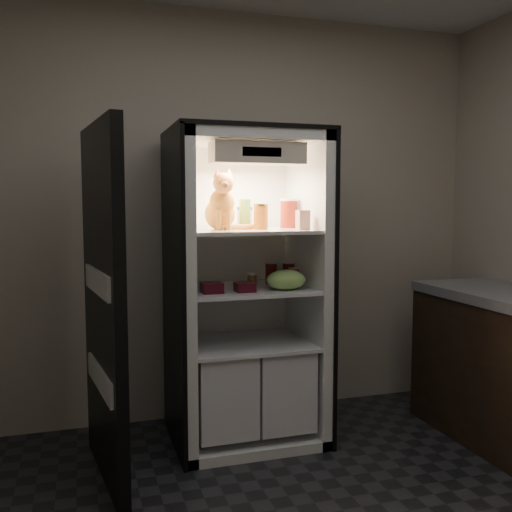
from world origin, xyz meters
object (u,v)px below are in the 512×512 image
Objects in this scene: tabby_cat at (221,207)px; cream_carton at (303,220)px; parmesan_shaker at (245,214)px; condiment_jar at (252,280)px; refrigerator at (244,310)px; soda_can_b at (288,273)px; grape_bag at (286,280)px; pepper_jar at (289,213)px; salsa_jar at (261,217)px; berry_box_right at (245,287)px; soda_can_c at (294,278)px; mayo_tub at (245,218)px; berry_box_left at (212,288)px; soda_can_a at (271,273)px.

cream_carton is at bearing -16.95° from tabby_cat.
parmesan_shaker reaches higher than condiment_jar.
tabby_cat is at bearing -160.70° from refrigerator.
soda_can_b is 0.59× the size of grape_bag.
refrigerator reaches higher than pepper_jar.
parmesan_shaker is 1.56× the size of cream_carton.
salsa_jar is at bearing -155.92° from soda_can_b.
cream_carton is 0.48m from condiment_jar.
pepper_jar is 1.70× the size of berry_box_right.
soda_can_c is at bearing -13.75° from salsa_jar.
parmesan_shaker is 1.48× the size of soda_can_c.
berry_box_right is at bearing 177.05° from cream_carton.
parmesan_shaker is 0.76× the size of grape_bag.
tabby_cat is at bearing -154.09° from mayo_tub.
salsa_jar reaches higher than berry_box_right.
soda_can_b is (-0.01, 0.22, -0.34)m from cream_carton.
pepper_jar is 0.26m from cream_carton.
parmesan_shaker is 0.51m from berry_box_left.
grape_bag reaches higher than berry_box_right.
refrigerator reaches higher than grape_bag.
pepper_jar is at bearing 4.65° from refrigerator.
soda_can_a is at bearing 2.39° from mayo_tub.
parmesan_shaker is at bearing -104.92° from mayo_tub.
parmesan_shaker is (0.15, 0.02, -0.04)m from tabby_cat.
pepper_jar reaches higher than cream_carton.
pepper_jar is 0.42m from soda_can_c.
tabby_cat is at bearing 165.56° from salsa_jar.
berry_box_left is (-0.28, -0.16, -0.01)m from condiment_jar.
cream_carton reaches higher than grape_bag.
soda_can_a is 1.15× the size of berry_box_left.
pepper_jar is (0.30, 0.06, 0.00)m from parmesan_shaker.
grape_bag is at bearing -114.28° from soda_can_b.
salsa_jar is (0.07, -0.08, -0.01)m from parmesan_shaker.
tabby_cat is 0.48m from condiment_jar.
soda_can_c is (0.19, -0.05, -0.37)m from salsa_jar.
tabby_cat is at bearing -172.91° from parmesan_shaker.
berry_box_left is 1.08× the size of berry_box_right.
mayo_tub reaches higher than berry_box_left.
berry_box_left is at bearing -145.42° from parmesan_shaker.
mayo_tub is (0.02, 0.03, 0.56)m from refrigerator.
tabby_cat reaches higher than condiment_jar.
pepper_jar is (0.28, -0.00, 0.03)m from mayo_tub.
tabby_cat reaches higher than parmesan_shaker.
pepper_jar is at bearing 30.94° from salsa_jar.
soda_can_b is 1.18× the size of berry_box_left.
mayo_tub is at bearing 170.43° from soda_can_b.
refrigerator is 0.59m from salsa_jar.
refrigerator is 0.28m from berry_box_right.
soda_can_c is (0.27, -0.16, 0.21)m from refrigerator.
soda_can_b reaches higher than berry_box_right.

